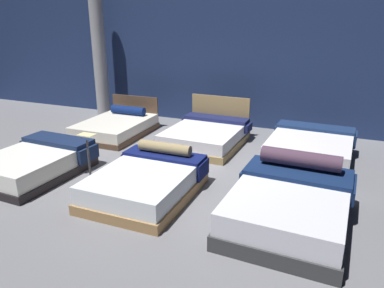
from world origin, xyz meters
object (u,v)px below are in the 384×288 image
object	(u,v)px
bed_2	(289,205)
bed_5	(310,149)
support_pillar	(100,57)
bed_1	(147,182)
price_sign	(89,165)
bed_3	(117,126)
bed_0	(35,163)
bed_4	(206,135)

from	to	relation	value
bed_2	bed_5	world-z (taller)	bed_2
support_pillar	bed_2	bearing A→B (deg)	-34.00
bed_1	price_sign	xyz separation A→B (m)	(-1.17, 0.02, 0.11)
bed_3	bed_5	size ratio (longest dim) A/B	1.02
price_sign	bed_1	bearing A→B (deg)	-0.99
bed_1	bed_5	size ratio (longest dim) A/B	0.97
bed_1	bed_0	bearing A→B (deg)	-178.43
bed_1	bed_5	world-z (taller)	bed_1
bed_4	price_sign	size ratio (longest dim) A/B	2.24
bed_4	support_pillar	xyz separation A→B (m)	(-3.85, 1.36, 1.52)
bed_0	bed_3	size ratio (longest dim) A/B	0.96
bed_3	price_sign	bearing A→B (deg)	-66.13
bed_0	bed_2	xyz separation A→B (m)	(4.70, 0.08, 0.06)
bed_5	bed_1	bearing A→B (deg)	-129.52
bed_4	bed_5	bearing A→B (deg)	-2.32
bed_4	support_pillar	world-z (taller)	support_pillar
bed_0	support_pillar	bearing A→B (deg)	111.11
bed_3	support_pillar	distance (m)	2.58
bed_1	bed_3	xyz separation A→B (m)	(-2.40, 2.70, -0.04)
bed_3	bed_4	distance (m)	2.41
bed_0	bed_4	size ratio (longest dim) A/B	0.98
bed_4	bed_5	xyz separation A→B (m)	(2.35, -0.16, 0.03)
bed_3	bed_5	xyz separation A→B (m)	(4.76, -0.04, 0.06)
bed_4	support_pillar	bearing A→B (deg)	162.07
support_pillar	price_sign	bearing A→B (deg)	-57.23
bed_4	bed_5	world-z (taller)	bed_4
bed_4	price_sign	world-z (taller)	bed_4
bed_3	support_pillar	bearing A→B (deg)	133.54
bed_1	bed_4	size ratio (longest dim) A/B	0.96
bed_0	support_pillar	xyz separation A→B (m)	(-1.48, 4.25, 1.51)
bed_2	price_sign	size ratio (longest dim) A/B	2.38
bed_4	bed_0	bearing A→B (deg)	-127.84
bed_3	support_pillar	size ratio (longest dim) A/B	0.60
bed_0	bed_1	distance (m)	2.36
bed_3	support_pillar	xyz separation A→B (m)	(-1.44, 1.47, 1.54)
bed_2	bed_3	distance (m)	5.45
bed_0	bed_1	size ratio (longest dim) A/B	1.01
bed_0	bed_5	bearing A→B (deg)	31.98
bed_5	price_sign	distance (m)	4.41
bed_2	support_pillar	bearing A→B (deg)	148.25
bed_1	bed_2	xyz separation A→B (m)	(2.33, 0.01, 0.05)
bed_2	bed_4	distance (m)	3.65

